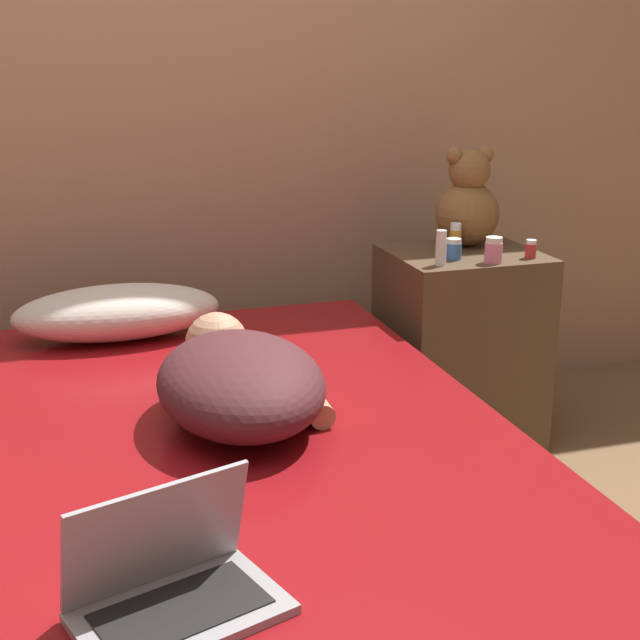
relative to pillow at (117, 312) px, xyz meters
The scene contains 13 objects.
ground_plane 0.99m from the pillow, 83.74° to the right, with size 12.00×12.00×0.00m, color brown.
wall_back 0.90m from the pillow, 79.42° to the left, with size 8.00×0.06×2.60m.
bed 0.89m from the pillow, 83.74° to the right, with size 1.46×2.05×0.47m.
nightstand 1.14m from the pillow, ahead, with size 0.48×0.43×0.66m.
pillow is the anchor object (origin of this frame).
person_lying 0.72m from the pillow, 72.69° to the right, with size 0.40×0.69×0.20m.
laptop 1.39m from the pillow, 92.02° to the right, with size 0.35×0.28×0.20m.
teddy_bear 1.20m from the pillow, ahead, with size 0.21×0.21×0.33m.
bottle_blue 1.05m from the pillow, ahead, with size 0.05×0.05×0.07m.
bottle_red 1.30m from the pillow, ahead, with size 0.03×0.03×0.06m.
bottle_white 0.99m from the pillow, ahead, with size 0.03×0.03×0.11m.
bottle_amber 1.09m from the pillow, ahead, with size 0.04×0.04×0.10m.
bottle_pink 1.16m from the pillow, ahead, with size 0.06×0.06×0.08m.
Camera 1 is at (-0.28, -1.76, 1.30)m, focal length 50.00 mm.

